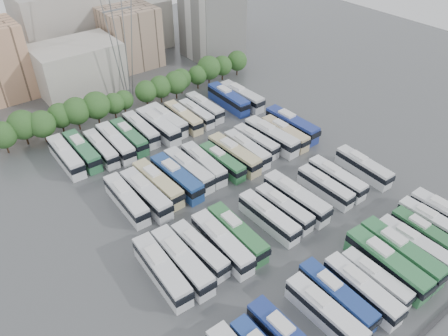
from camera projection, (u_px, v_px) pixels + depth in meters
ground at (253, 202)px, 76.72m from camera, size 220.00×220.00×0.00m
parapet at (422, 335)px, 55.56m from camera, size 56.00×0.50×0.50m
tree_line at (130, 95)px, 100.32m from camera, size 65.88×7.54×7.78m
city_buildings at (53, 48)px, 114.14m from camera, size 102.00×35.00×20.00m
apartment_tower at (212, 11)px, 122.59m from camera, size 14.00×14.00×26.00m
electricity_pylon at (118, 21)px, 98.44m from camera, size 9.00×6.91×33.83m
bus_r0_s4 at (325, 312)px, 56.38m from camera, size 2.87×12.31×3.85m
bus_r0_s5 at (337, 296)px, 58.48m from camera, size 2.88×12.30×3.85m
bus_r0_s6 at (362, 289)px, 59.30m from camera, size 3.07×12.28×3.83m
bus_r0_s7 at (376, 279)px, 61.01m from camera, size 2.44×10.94×3.43m
bus_r0_s8 at (387, 263)px, 62.72m from camera, size 3.67×13.76×4.28m
bus_r0_s9 at (401, 253)px, 64.37m from camera, size 3.52×13.75×4.28m
bus_r0_s10 at (414, 245)px, 65.94m from camera, size 2.82×12.09×3.78m
bus_r0_s11 at (425, 234)px, 67.93m from camera, size 2.77×11.45×3.58m
bus_r0_s12 at (432, 223)px, 69.83m from camera, size 2.77×11.69×3.65m
bus_r0_s13 at (448, 216)px, 71.02m from camera, size 3.04×12.62×3.94m
bus_r1_s0 at (162, 270)px, 61.78m from camera, size 3.53×13.29×4.13m
bus_r1_s1 at (182, 261)px, 63.13m from camera, size 3.14×13.31×4.16m
bus_r1_s2 at (200, 250)px, 65.25m from camera, size 2.98×11.79×3.67m
bus_r1_s3 at (222, 243)px, 66.08m from camera, size 3.24×13.13×4.09m
bus_r1_s4 at (237, 233)px, 67.81m from camera, size 3.11×12.75×3.98m
bus_r1_s6 at (269, 217)px, 70.86m from camera, size 2.92×12.27×3.83m
bus_r1_s7 at (284, 208)px, 72.76m from camera, size 2.96×11.64×3.63m
bus_r1_s8 at (296, 198)px, 74.50m from camera, size 3.39×13.43×4.18m
bus_r1_s10 at (325, 187)px, 77.37m from camera, size 2.60×11.40×3.57m
bus_r1_s11 at (337, 178)px, 79.23m from camera, size 2.65×12.01×3.76m
bus_r1_s13 at (363, 167)px, 82.01m from camera, size 3.09×12.03×3.75m
bus_r2_s1 at (126, 199)px, 74.33m from camera, size 3.06×12.65×3.95m
bus_r2_s2 at (146, 194)px, 75.33m from camera, size 3.22×13.23×4.13m
bus_r2_s3 at (158, 183)px, 77.72m from camera, size 3.31×13.04×4.06m
bus_r2_s4 at (177, 178)px, 78.99m from camera, size 3.37×13.40×4.18m
bus_r2_s5 at (189, 170)px, 81.07m from camera, size 3.20×12.87×4.01m
bus_r2_s6 at (204, 164)px, 82.69m from camera, size 3.23×12.46×3.88m
bus_r2_s7 at (222, 162)px, 83.45m from camera, size 2.76×11.61×3.63m
bus_r2_s8 at (234, 154)px, 85.03m from camera, size 3.38×13.17×4.10m
bus_r2_s9 at (247, 149)px, 86.78m from camera, size 2.81×12.06×3.77m
bus_r2_s10 at (256, 141)px, 89.27m from camera, size 2.98×11.48×3.57m
bus_r2_s11 at (271, 136)px, 90.18m from camera, size 3.52×13.58×4.22m
bus_r2_s12 at (285, 133)px, 91.51m from camera, size 2.76×12.18×3.81m
bus_r2_s13 at (292, 124)px, 93.95m from camera, size 3.26×13.68×4.27m
bus_r3_s0 at (66, 156)px, 84.50m from camera, size 2.98×13.04×4.08m
bus_r3_s1 at (82, 151)px, 86.10m from camera, size 2.81×12.85×4.03m
bus_r3_s2 at (101, 148)px, 86.96m from camera, size 2.82×11.96×3.74m
bus_r3_s3 at (116, 143)px, 88.32m from camera, size 3.18×13.17×4.11m
bus_r3_s4 at (129, 137)px, 90.40m from camera, size 2.72×12.25×3.84m
bus_r3_s5 at (141, 129)px, 92.82m from camera, size 2.87×12.29×3.84m
bus_r3_s6 at (158, 126)px, 93.56m from camera, size 3.32×13.65×4.26m
bus_r3_s7 at (167, 120)px, 95.86m from camera, size 3.31×12.70×3.95m
bus_r3_s8 at (183, 117)px, 96.93m from camera, size 2.83×12.24×3.83m
bus_r3_s9 at (196, 113)px, 98.61m from camera, size 2.51×11.07×3.47m
bus_r3_s10 at (205, 107)px, 100.70m from camera, size 2.62×11.95×3.75m
bus_r3_s12 at (228, 99)px, 103.55m from camera, size 3.34×13.49×4.21m
bus_r3_s13 at (242, 96)px, 104.65m from camera, size 3.37×13.40×4.18m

